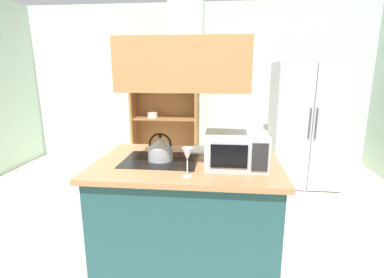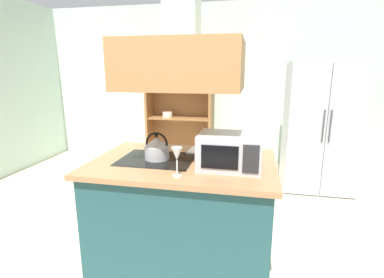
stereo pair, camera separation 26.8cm
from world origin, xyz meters
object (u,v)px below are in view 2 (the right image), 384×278
at_px(refrigerator, 320,127).
at_px(kettle, 157,148).
at_px(dish_cabinet, 180,113).
at_px(wine_glass_on_counter, 177,155).
at_px(microwave, 230,151).
at_px(cutting_board, 208,151).

bearing_deg(refrigerator, kettle, -129.76).
xyz_separation_m(dish_cabinet, wine_glass_on_counter, (0.77, -3.14, 0.19)).
height_order(dish_cabinet, kettle, dish_cabinet).
bearing_deg(microwave, kettle, 170.83).
xyz_separation_m(microwave, wine_glass_on_counter, (-0.34, -0.25, 0.02)).
bearing_deg(refrigerator, dish_cabinet, 159.20).
bearing_deg(wine_glass_on_counter, refrigerator, 59.24).
relative_size(refrigerator, dish_cabinet, 0.88).
bearing_deg(kettle, dish_cabinet, 100.33).
relative_size(cutting_board, microwave, 0.74).
distance_m(refrigerator, kettle, 2.58).
height_order(dish_cabinet, wine_glass_on_counter, dish_cabinet).
bearing_deg(kettle, wine_glass_on_counter, -53.06).
bearing_deg(wine_glass_on_counter, dish_cabinet, 103.78).
xyz_separation_m(refrigerator, microwave, (-1.05, -2.07, 0.17)).
height_order(microwave, wine_glass_on_counter, microwave).
relative_size(dish_cabinet, kettle, 8.74).
bearing_deg(dish_cabinet, wine_glass_on_counter, -76.22).
bearing_deg(cutting_board, microwave, -60.59).
bearing_deg(dish_cabinet, kettle, -79.67).
bearing_deg(dish_cabinet, cutting_board, -70.44).
relative_size(refrigerator, cutting_board, 5.05).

